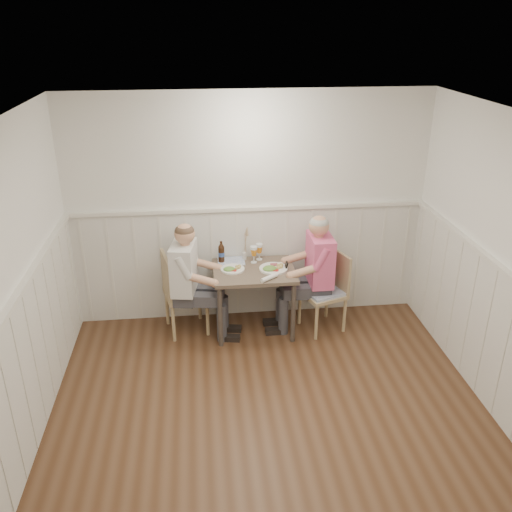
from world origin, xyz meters
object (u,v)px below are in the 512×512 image
at_px(dining_table, 254,278).
at_px(chair_left, 180,290).
at_px(diner_cream, 189,290).
at_px(man_in_pink, 315,282).
at_px(grass_vase, 244,244).
at_px(beer_bottle, 221,253).
at_px(chair_right, 327,288).

distance_m(dining_table, chair_left, 0.82).
distance_m(chair_left, diner_cream, 0.15).
bearing_deg(man_in_pink, chair_left, 176.77).
bearing_deg(chair_left, man_in_pink, -3.23).
relative_size(man_in_pink, grass_vase, 3.36).
relative_size(man_in_pink, beer_bottle, 5.51).
relative_size(diner_cream, beer_bottle, 5.41).
relative_size(chair_right, grass_vase, 2.22).
bearing_deg(chair_left, chair_right, -3.47).
bearing_deg(chair_right, chair_left, 176.53).
height_order(dining_table, chair_right, chair_right).
xyz_separation_m(dining_table, man_in_pink, (0.68, -0.02, -0.07)).
bearing_deg(chair_right, man_in_pink, 173.94).
bearing_deg(grass_vase, chair_right, -19.39).
xyz_separation_m(dining_table, chair_left, (-0.81, 0.06, -0.14)).
relative_size(dining_table, diner_cream, 0.66).
bearing_deg(grass_vase, chair_left, -163.47).
distance_m(chair_right, chair_left, 1.63).
bearing_deg(chair_left, beer_bottle, 20.62).
xyz_separation_m(dining_table, beer_bottle, (-0.34, 0.24, 0.21)).
distance_m(dining_table, chair_right, 0.84).
relative_size(diner_cream, grass_vase, 3.29).
distance_m(dining_table, grass_vase, 0.41).
xyz_separation_m(man_in_pink, grass_vase, (-0.76, 0.30, 0.36)).
xyz_separation_m(man_in_pink, diner_cream, (-1.40, -0.02, -0.01)).
bearing_deg(chair_left, grass_vase, 16.53).
bearing_deg(beer_bottle, grass_vase, 8.78).
height_order(chair_left, grass_vase, grass_vase).
height_order(chair_right, chair_left, chair_left).
xyz_separation_m(chair_left, man_in_pink, (1.49, -0.08, 0.06)).
distance_m(chair_left, man_in_pink, 1.49).
distance_m(chair_right, man_in_pink, 0.16).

